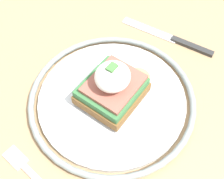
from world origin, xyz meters
TOP-DOWN VIEW (x-y plane):
  - dining_table at (0.00, 0.00)m, footprint 0.85×0.78m
  - plate at (-0.01, -0.01)m, footprint 0.28×0.28m
  - sandwich at (-0.01, -0.01)m, footprint 0.13×0.09m
  - fork at (-0.19, -0.01)m, footprint 0.03×0.15m
  - knife at (0.17, -0.03)m, footprint 0.03×0.19m

SIDE VIEW (x-z plane):
  - dining_table at x=0.00m, z-range 0.24..0.96m
  - fork at x=-0.19m, z-range 0.73..0.73m
  - knife at x=0.17m, z-range 0.73..0.73m
  - plate at x=-0.01m, z-range 0.73..0.74m
  - sandwich at x=-0.01m, z-range 0.73..0.81m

